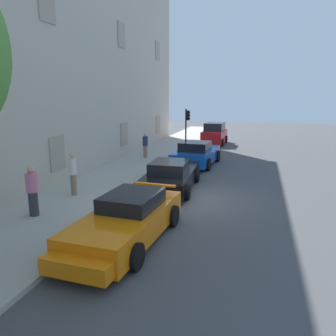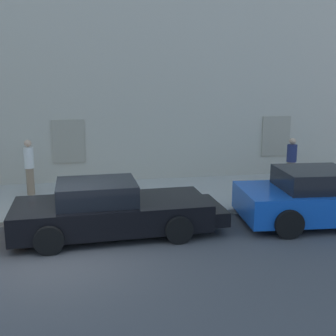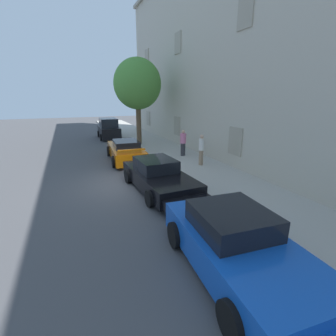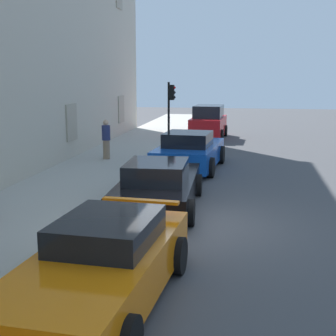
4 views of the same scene
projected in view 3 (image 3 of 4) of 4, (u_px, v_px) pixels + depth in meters
name	position (u px, v px, depth m)	size (l,w,h in m)	color
ground_plane	(130.00, 183.00, 11.46)	(80.00, 80.00, 0.00)	#444447
sidewalk	(202.00, 173.00, 12.86)	(60.00, 4.00, 0.14)	#A8A399
building_facade	(270.00, 39.00, 12.27)	(38.16, 3.67, 13.40)	#BCB29E
sportscar_red_lead	(125.00, 150.00, 15.60)	(5.22, 2.26, 1.33)	orange
sportscar_yellow_flank	(160.00, 178.00, 10.41)	(5.15, 2.30, 1.32)	black
sportscar_white_middle	(242.00, 252.00, 5.41)	(4.98, 2.51, 1.43)	#144CB2
hatchback_distant	(109.00, 129.00, 23.42)	(3.94, 1.99, 1.91)	black
tree_near_kerb	(137.00, 84.00, 18.94)	(3.68, 3.68, 6.65)	brown
pedestrian_strolling	(201.00, 149.00, 13.79)	(0.31, 0.31, 1.75)	#8C7259
pedestrian_bystander	(183.00, 143.00, 16.02)	(0.50, 0.50, 1.70)	#333338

